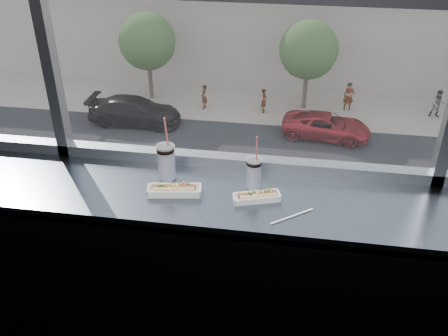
# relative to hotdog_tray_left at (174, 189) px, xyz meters

# --- Properties ---
(wall_back_lower) EXTENTS (6.00, 0.00, 6.00)m
(wall_back_lower) POSITION_rel_hotdog_tray_left_xyz_m (0.29, 0.31, -0.58)
(wall_back_lower) COLOR black
(wall_back_lower) RESTS_ON ground
(counter) EXTENTS (6.00, 0.55, 0.06)m
(counter) POSITION_rel_hotdog_tray_left_xyz_m (0.29, 0.04, -0.06)
(counter) COLOR slate
(counter) RESTS_ON ground
(counter_fascia) EXTENTS (6.00, 0.04, 1.04)m
(counter_fascia) POSITION_rel_hotdog_tray_left_xyz_m (0.29, -0.22, -0.58)
(counter_fascia) COLOR slate
(counter_fascia) RESTS_ON ground
(hotdog_tray_left) EXTENTS (0.27, 0.13, 0.06)m
(hotdog_tray_left) POSITION_rel_hotdog_tray_left_xyz_m (0.00, 0.00, 0.00)
(hotdog_tray_left) COLOR white
(hotdog_tray_left) RESTS_ON counter
(hotdog_tray_right) EXTENTS (0.24, 0.14, 0.06)m
(hotdog_tray_right) POSITION_rel_hotdog_tray_left_xyz_m (0.41, 0.01, -0.00)
(hotdog_tray_right) COLOR white
(hotdog_tray_right) RESTS_ON counter
(soda_cup_left) EXTENTS (0.10, 0.10, 0.36)m
(soda_cup_left) POSITION_rel_hotdog_tray_left_xyz_m (-0.07, 0.14, 0.08)
(soda_cup_left) COLOR white
(soda_cup_left) RESTS_ON counter
(soda_cup_right) EXTENTS (0.08, 0.08, 0.30)m
(soda_cup_right) POSITION_rel_hotdog_tray_left_xyz_m (0.38, 0.13, 0.06)
(soda_cup_right) COLOR white
(soda_cup_right) RESTS_ON counter
(loose_straw) EXTENTS (0.19, 0.15, 0.01)m
(loose_straw) POSITION_rel_hotdog_tray_left_xyz_m (0.58, -0.10, -0.02)
(loose_straw) COLOR white
(loose_straw) RESTS_ON counter
(wrapper) EXTENTS (0.09, 0.06, 0.02)m
(wrapper) POSITION_rel_hotdog_tray_left_xyz_m (-0.03, 0.00, -0.02)
(wrapper) COLOR silver
(wrapper) RESTS_ON counter
(plaza_ground) EXTENTS (120.00, 120.00, 0.00)m
(plaza_ground) POSITION_rel_hotdog_tray_left_xyz_m (0.29, 43.81, -12.13)
(plaza_ground) COLOR gray
(plaza_ground) RESTS_ON ground
(street_asphalt) EXTENTS (80.00, 10.00, 0.06)m
(street_asphalt) POSITION_rel_hotdog_tray_left_xyz_m (0.29, 20.31, -12.10)
(street_asphalt) COLOR black
(street_asphalt) RESTS_ON plaza_ground
(far_sidewalk) EXTENTS (80.00, 6.00, 0.04)m
(far_sidewalk) POSITION_rel_hotdog_tray_left_xyz_m (0.29, 28.31, -12.11)
(far_sidewalk) COLOR gray
(far_sidewalk) RESTS_ON plaza_ground
(far_building) EXTENTS (50.00, 14.00, 8.00)m
(far_building) POSITION_rel_hotdog_tray_left_xyz_m (0.29, 38.31, -8.13)
(far_building) COLOR #A39A8D
(far_building) RESTS_ON plaza_ground
(car_near_b) EXTENTS (3.07, 6.05, 1.94)m
(car_near_b) POSITION_rel_hotdog_tray_left_xyz_m (-7.97, 16.31, -11.10)
(car_near_b) COLOR #3C3532
(car_near_b) RESTS_ON street_asphalt
(car_far_b) EXTENTS (2.95, 5.79, 1.85)m
(car_far_b) POSITION_rel_hotdog_tray_left_xyz_m (2.29, 24.31, -11.14)
(car_far_b) COLOR maroon
(car_far_b) RESTS_ON street_asphalt
(car_far_a) EXTENTS (2.71, 6.48, 2.16)m
(car_far_a) POSITION_rel_hotdog_tray_left_xyz_m (-9.10, 24.31, -10.99)
(car_far_a) COLOR black
(car_far_a) RESTS_ON street_asphalt
(pedestrian_d) EXTENTS (0.94, 0.70, 2.11)m
(pedestrian_d) POSITION_rel_hotdog_tray_left_xyz_m (9.16, 28.17, -11.03)
(pedestrian_d) COLOR #66605B
(pedestrian_d) RESTS_ON far_sidewalk
(pedestrian_b) EXTENTS (0.63, 0.83, 1.88)m
(pedestrian_b) POSITION_rel_hotdog_tray_left_xyz_m (-1.54, 27.20, -11.15)
(pedestrian_b) COLOR #66605B
(pedestrian_b) RESTS_ON far_sidewalk
(pedestrian_a) EXTENTS (0.63, 0.85, 1.90)m
(pedestrian_a) POSITION_rel_hotdog_tray_left_xyz_m (-5.41, 27.15, -11.14)
(pedestrian_a) COLOR #66605B
(pedestrian_a) RESTS_ON far_sidewalk
(pedestrian_c) EXTENTS (0.96, 0.72, 2.17)m
(pedestrian_c) POSITION_rel_hotdog_tray_left_xyz_m (3.75, 28.41, -11.00)
(pedestrian_c) COLOR #66605B
(pedestrian_c) RESTS_ON far_sidewalk
(tree_left) EXTENTS (3.68, 3.68, 5.75)m
(tree_left) POSITION_rel_hotdog_tray_left_xyz_m (-9.26, 28.31, -8.23)
(tree_left) COLOR #47382B
(tree_left) RESTS_ON far_sidewalk
(tree_center) EXTENTS (3.65, 3.65, 5.70)m
(tree_center) POSITION_rel_hotdog_tray_left_xyz_m (0.96, 28.31, -8.26)
(tree_center) COLOR #47382B
(tree_center) RESTS_ON far_sidewalk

